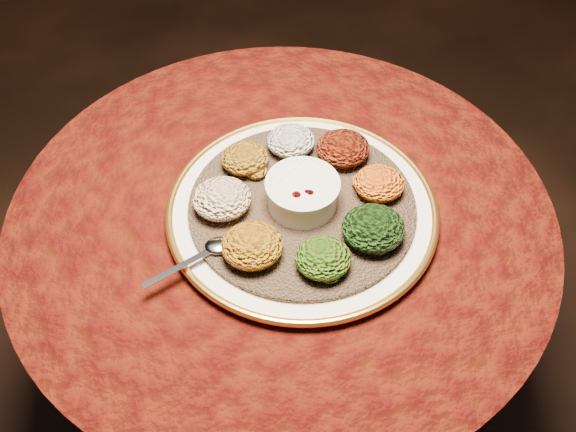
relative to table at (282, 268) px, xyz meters
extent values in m
plane|color=black|center=(0.00, 0.00, -0.55)|extent=(4.00, 4.00, 0.00)
cylinder|color=black|center=(0.00, 0.00, -0.53)|extent=(0.44, 0.44, 0.04)
cylinder|color=black|center=(0.00, 0.00, -0.21)|extent=(0.12, 0.12, 0.68)
cylinder|color=black|center=(0.00, 0.00, 0.15)|extent=(0.80, 0.80, 0.04)
cylinder|color=#3C0D05|center=(0.00, 0.00, 0.00)|extent=(0.93, 0.93, 0.34)
cylinder|color=#3C0D05|center=(0.00, 0.00, 0.17)|extent=(0.96, 0.96, 0.01)
cylinder|color=silver|center=(0.03, -0.02, 0.19)|extent=(0.47, 0.47, 0.02)
torus|color=gold|center=(0.03, -0.02, 0.20)|extent=(0.47, 0.47, 0.01)
cylinder|color=brown|center=(0.03, -0.02, 0.20)|extent=(0.40, 0.40, 0.01)
cylinder|color=silver|center=(0.03, -0.02, 0.23)|extent=(0.12, 0.12, 0.05)
cylinder|color=silver|center=(0.03, -0.02, 0.26)|extent=(0.13, 0.13, 0.01)
cylinder|color=#5B0904|center=(0.03, -0.02, 0.25)|extent=(0.10, 0.10, 0.01)
ellipsoid|color=silver|center=(-0.11, -0.10, 0.21)|extent=(0.05, 0.04, 0.01)
cube|color=silver|center=(-0.17, -0.13, 0.21)|extent=(0.12, 0.07, 0.00)
ellipsoid|color=beige|center=(0.03, 0.12, 0.23)|extent=(0.09, 0.08, 0.04)
ellipsoid|color=black|center=(0.12, 0.09, 0.23)|extent=(0.10, 0.09, 0.05)
ellipsoid|color=#B4620F|center=(0.17, 0.00, 0.23)|extent=(0.09, 0.08, 0.04)
ellipsoid|color=black|center=(0.14, -0.10, 0.23)|extent=(0.10, 0.10, 0.05)
ellipsoid|color=#A7360A|center=(0.05, -0.15, 0.23)|extent=(0.09, 0.08, 0.04)
ellipsoid|color=#9A6A0D|center=(-0.06, -0.12, 0.23)|extent=(0.10, 0.09, 0.05)
ellipsoid|color=maroon|center=(-0.10, -0.01, 0.23)|extent=(0.10, 0.09, 0.05)
ellipsoid|color=#985B12|center=(-0.06, 0.08, 0.23)|extent=(0.08, 0.08, 0.04)
camera|label=1|loc=(-0.07, -0.73, 1.03)|focal=40.00mm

